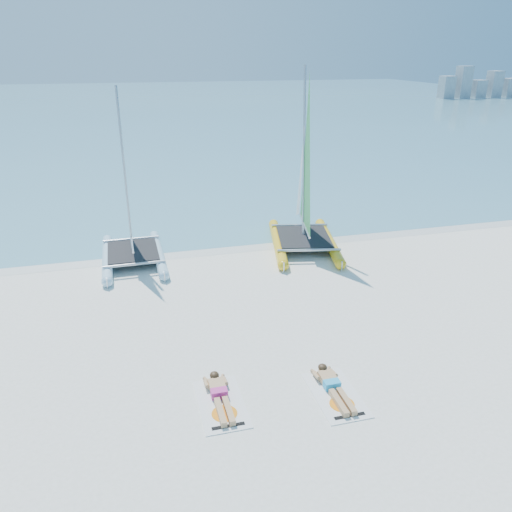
# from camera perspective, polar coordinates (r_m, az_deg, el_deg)

# --- Properties ---
(ground) EXTENTS (140.00, 140.00, 0.00)m
(ground) POSITION_cam_1_polar(r_m,az_deg,el_deg) (15.06, 1.93, -6.29)
(ground) COLOR white
(ground) RESTS_ON ground
(sea) EXTENTS (140.00, 115.00, 0.01)m
(sea) POSITION_cam_1_polar(r_m,az_deg,el_deg) (76.08, -12.36, 16.46)
(sea) COLOR #74B7C2
(sea) RESTS_ON ground
(wet_sand_strip) EXTENTS (140.00, 1.40, 0.01)m
(wet_sand_strip) POSITION_cam_1_polar(r_m,az_deg,el_deg) (19.90, -2.61, 1.09)
(wet_sand_strip) COLOR silver
(wet_sand_strip) RESTS_ON ground
(distant_skyline) EXTENTS (14.00, 2.00, 5.00)m
(distant_skyline) POSITION_cam_1_polar(r_m,az_deg,el_deg) (94.41, 23.94, 17.38)
(distant_skyline) COLOR #A6AEB7
(distant_skyline) RESTS_ON ground
(catamaran_blue) EXTENTS (2.27, 4.67, 6.34)m
(catamaran_blue) POSITION_cam_1_polar(r_m,az_deg,el_deg) (18.57, -14.34, 5.00)
(catamaran_blue) COLOR silver
(catamaran_blue) RESTS_ON ground
(catamaran_yellow) EXTENTS (3.48, 5.64, 6.99)m
(catamaran_yellow) POSITION_cam_1_polar(r_m,az_deg,el_deg) (19.76, 5.47, 7.57)
(catamaran_yellow) COLOR yellow
(catamaran_yellow) RESTS_ON ground
(towel_a) EXTENTS (1.00, 1.85, 0.02)m
(towel_a) POSITION_cam_1_polar(r_m,az_deg,el_deg) (11.51, -3.99, -16.48)
(towel_a) COLOR silver
(towel_a) RESTS_ON ground
(sunbather_a) EXTENTS (0.37, 1.73, 0.26)m
(sunbather_a) POSITION_cam_1_polar(r_m,az_deg,el_deg) (11.59, -4.19, -15.48)
(sunbather_a) COLOR tan
(sunbather_a) RESTS_ON towel_a
(towel_b) EXTENTS (1.00, 1.85, 0.02)m
(towel_b) POSITION_cam_1_polar(r_m,az_deg,el_deg) (11.86, 9.08, -15.38)
(towel_b) COLOR silver
(towel_b) RESTS_ON ground
(sunbather_b) EXTENTS (0.37, 1.73, 0.26)m
(sunbather_b) POSITION_cam_1_polar(r_m,az_deg,el_deg) (11.94, 8.74, -14.43)
(sunbather_b) COLOR tan
(sunbather_b) RESTS_ON towel_b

